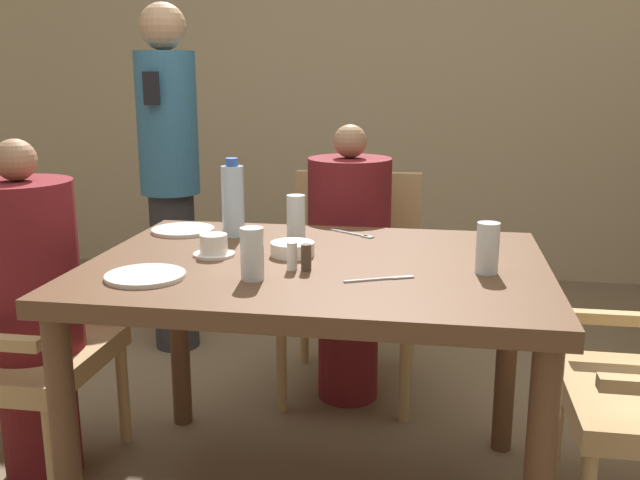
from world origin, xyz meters
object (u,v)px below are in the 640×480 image
at_px(standing_host, 170,170).
at_px(glass_tall_far, 252,254).
at_px(diner_in_far_chair, 349,262).
at_px(plate_main_right, 183,230).
at_px(glass_tall_mid, 296,216).
at_px(glass_tall_near, 488,248).
at_px(diner_in_left_chair, 30,311).
at_px(teacup_with_saucer, 214,246).
at_px(bowl_small, 292,249).
at_px(chair_far_side, 353,273).
at_px(plate_main_left, 145,276).
at_px(water_bottle, 233,200).

xyz_separation_m(standing_host, glass_tall_far, (0.75, -1.36, -0.02)).
distance_m(diner_in_far_chair, plate_main_right, 0.70).
height_order(diner_in_far_chair, glass_tall_mid, diner_in_far_chair).
bearing_deg(glass_tall_near, diner_in_left_chair, 177.96).
height_order(plate_main_right, glass_tall_far, glass_tall_far).
distance_m(plate_main_right, teacup_with_saucer, 0.35).
height_order(bowl_small, glass_tall_mid, glass_tall_mid).
bearing_deg(diner_in_far_chair, chair_far_side, 90.00).
bearing_deg(bowl_small, plate_main_left, -138.58).
distance_m(diner_in_far_chair, water_bottle, 0.65).
height_order(teacup_with_saucer, glass_tall_near, glass_tall_near).
distance_m(chair_far_side, standing_host, 0.99).
bearing_deg(diner_in_left_chair, bowl_small, 3.34).
bearing_deg(plate_main_right, diner_in_left_chair, -143.64).
bearing_deg(diner_in_left_chair, plate_main_right, 36.36).
bearing_deg(glass_tall_mid, teacup_with_saucer, -124.43).
bearing_deg(diner_in_left_chair, teacup_with_saucer, 0.81).
distance_m(chair_far_side, teacup_with_saucer, 0.98).
height_order(standing_host, bowl_small, standing_host).
bearing_deg(glass_tall_near, standing_host, 138.46).
bearing_deg(plate_main_right, chair_far_side, 48.83).
relative_size(water_bottle, glass_tall_far, 1.86).
distance_m(standing_host, glass_tall_far, 1.55).
relative_size(plate_main_left, teacup_with_saucer, 1.72).
height_order(diner_in_far_chair, teacup_with_saucer, diner_in_far_chair).
xyz_separation_m(plate_main_left, teacup_with_saucer, (0.11, 0.25, 0.02)).
bearing_deg(diner_in_far_chair, bowl_small, -96.81).
xyz_separation_m(standing_host, glass_tall_near, (1.35, -1.19, -0.02)).
bearing_deg(teacup_with_saucer, chair_far_side, 70.46).
xyz_separation_m(diner_in_left_chair, diner_in_far_chair, (0.91, 0.74, -0.00)).
relative_size(teacup_with_saucer, water_bottle, 0.48).
bearing_deg(plate_main_left, glass_tall_far, 6.71).
bearing_deg(plate_main_left, diner_in_left_chair, 153.75).
relative_size(standing_host, glass_tall_mid, 11.50).
distance_m(plate_main_right, bowl_small, 0.49).
bearing_deg(teacup_with_saucer, glass_tall_near, -4.25).
distance_m(plate_main_left, glass_tall_far, 0.29).
bearing_deg(bowl_small, standing_host, 126.03).
height_order(diner_in_left_chair, glass_tall_near, diner_in_left_chair).
xyz_separation_m(teacup_with_saucer, bowl_small, (0.23, 0.04, -0.01)).
distance_m(teacup_with_saucer, glass_tall_mid, 0.34).
bearing_deg(glass_tall_far, glass_tall_mid, 88.22).
xyz_separation_m(plate_main_left, bowl_small, (0.33, 0.29, 0.01)).
distance_m(bowl_small, water_bottle, 0.34).
relative_size(bowl_small, glass_tall_near, 0.94).
relative_size(teacup_with_saucer, glass_tall_mid, 0.88).
bearing_deg(standing_host, plate_main_right, -66.41).
bearing_deg(water_bottle, chair_far_side, 62.09).
bearing_deg(glass_tall_near, plate_main_left, -167.50).
relative_size(diner_in_left_chair, standing_host, 0.69).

